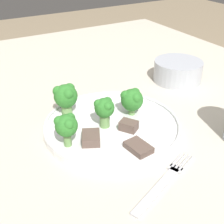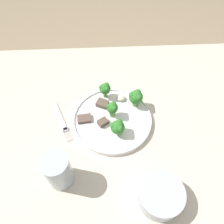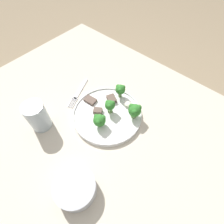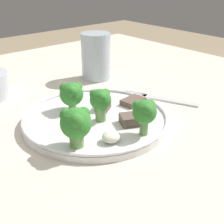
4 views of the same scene
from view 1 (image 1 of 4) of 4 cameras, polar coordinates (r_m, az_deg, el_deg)
The scene contains 12 objects.
table at distance 0.78m, azimuth 3.47°, elevation -4.20°, with size 1.35×1.04×0.71m.
dinner_plate at distance 0.65m, azimuth -0.04°, elevation -2.42°, with size 0.28×0.28×0.02m.
fork at distance 0.53m, azimuth 9.47°, elevation -12.53°, with size 0.09×0.17×0.00m.
cream_bowl at distance 0.88m, azimuth 11.93°, elevation 7.27°, with size 0.13×0.13×0.06m.
broccoli_floret_near_rim_left at distance 0.62m, azimuth -1.39°, elevation 0.61°, with size 0.04×0.04×0.06m.
broccoli_floret_center_left at distance 0.67m, azimuth -8.47°, elevation 2.91°, with size 0.05×0.05×0.07m.
broccoli_floret_back_left at distance 0.57m, azimuth -8.35°, elevation -2.46°, with size 0.04×0.04×0.06m.
broccoli_floret_front_left at distance 0.67m, azimuth 3.69°, elevation 2.34°, with size 0.05×0.05×0.06m.
meat_slice_front_slice at distance 0.59m, azimuth -3.87°, elevation -4.74°, with size 0.05×0.05×0.02m.
meat_slice_middle_slice at distance 0.63m, azimuth 3.06°, elevation -2.51°, with size 0.04×0.04×0.02m.
meat_slice_rear_slice at distance 0.57m, azimuth 4.85°, elevation -6.44°, with size 0.05×0.04×0.01m.
sauce_dollop at distance 0.64m, azimuth -8.69°, elevation -2.12°, with size 0.03×0.03×0.02m.
Camera 1 is at (0.53, -0.36, 1.07)m, focal length 50.00 mm.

